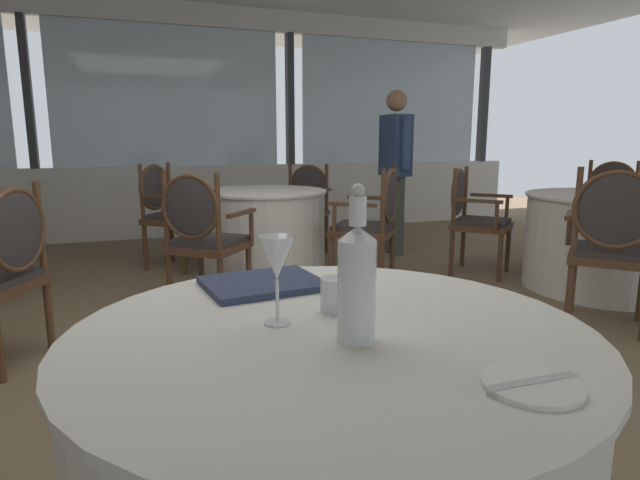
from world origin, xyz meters
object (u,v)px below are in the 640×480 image
dining_chair_0_0 (202,231)px  dining_chair_0_2 (304,202)px  diner_person_0 (395,163)px  dining_chair_2_0 (611,203)px  dining_chair_2_2 (612,238)px  side_plate (532,384)px  wine_glass (277,260)px  dining_chair_2_1 (472,212)px  water_tumbler (336,295)px  menu_book (263,283)px  dining_chair_0_3 (167,207)px  dining_chair_0_1 (374,217)px  water_bottle (357,280)px

dining_chair_0_0 → dining_chair_0_2: bearing=0.0°
diner_person_0 → dining_chair_2_0: bearing=-29.7°
dining_chair_2_2 → side_plate: bearing=176.7°
wine_glass → dining_chair_2_1: (2.51, 2.68, -0.35)m
water_tumbler → dining_chair_0_0: bearing=90.1°
menu_book → dining_chair_0_2: dining_chair_0_2 is taller
side_plate → dining_chair_2_1: 3.83m
dining_chair_0_3 → dining_chair_2_1: (2.48, -1.13, -0.02)m
wine_glass → dining_chair_0_2: (1.39, 3.94, -0.36)m
dining_chair_2_2 → dining_chair_2_0: bearing=0.0°
dining_chair_0_1 → dining_chair_2_1: (1.00, 0.10, -0.02)m
wine_glass → dining_chair_0_3: size_ratio=0.21×
water_bottle → dining_chair_0_0: bearing=89.4°
wine_glass → water_bottle: bearing=-51.3°
dining_chair_0_0 → dining_chair_2_0: (3.85, 0.13, 0.02)m
diner_person_0 → water_bottle: bearing=-118.3°
wine_glass → menu_book: 0.34m
dining_chair_0_1 → dining_chair_2_2: 1.67m
dining_chair_0_3 → dining_chair_2_1: bearing=15.2°
dining_chair_0_3 → dining_chair_2_1: dining_chair_0_3 is taller
water_bottle → dining_chair_2_2: 2.66m
side_plate → dining_chair_2_2: bearing=38.1°
water_bottle → dining_chair_2_2: (2.28, 1.34, -0.29)m
dining_chair_0_3 → diner_person_0: 2.26m
diner_person_0 → menu_book: bearing=-122.6°
water_bottle → water_tumbler: 0.22m
dining_chair_0_0 → dining_chair_2_1: (2.36, 0.22, -0.02)m
dining_chair_0_1 → diner_person_0: 1.33m
side_plate → dining_chair_0_1: dining_chair_0_1 is taller
dining_chair_0_3 → dining_chair_2_0: 4.16m
dining_chair_0_2 → dining_chair_0_3: 1.36m
wine_glass → dining_chair_0_0: 2.49m
dining_chair_0_1 → dining_chair_2_0: size_ratio=0.98×
dining_chair_2_1 → diner_person_0: 1.06m
dining_chair_0_1 → water_tumbler: bearing=101.8°
menu_book → dining_chair_0_2: size_ratio=0.35×
side_plate → water_tumbler: bearing=108.3°
dining_chair_0_1 → dining_chair_0_2: bearing=-44.9°
menu_book → dining_chair_0_0: size_ratio=0.34×
wine_glass → diner_person_0: diner_person_0 is taller
water_bottle → dining_chair_0_0: water_bottle is taller
menu_book → dining_chair_2_2: (2.37, 0.87, -0.17)m
menu_book → dining_chair_0_1: bearing=51.0°
menu_book → dining_chair_0_1: (1.47, 2.27, -0.19)m
dining_chair_2_0 → diner_person_0: 2.07m
menu_book → dining_chair_0_0: (0.11, 2.15, -0.20)m
dining_chair_2_1 → dining_chair_2_2: (-0.10, -1.50, 0.04)m
water_tumbler → wine_glass: bearing=-167.3°
dining_chair_0_0 → dining_chair_0_1: bearing=-44.9°
dining_chair_2_0 → side_plate: bearing=-1.8°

